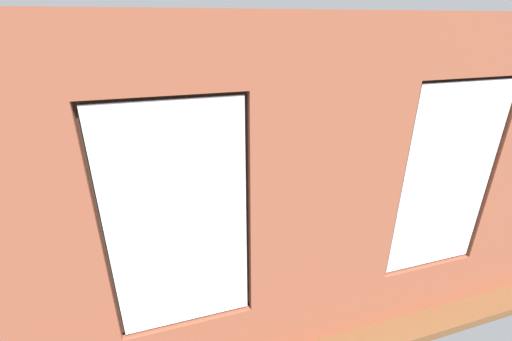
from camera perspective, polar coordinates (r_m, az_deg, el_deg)
The scene contains 19 objects.
ground_plane at distance 5.85m, azimuth -1.56°, elevation -7.57°, with size 7.30×5.83×0.10m, color brown.
brick_wall_with_windows at distance 3.04m, azimuth 11.50°, elevation -6.07°, with size 6.70×0.30×3.05m.
couch_by_window at distance 4.16m, azimuth 4.90°, elevation -16.15°, with size 2.04×0.87×0.80m.
couch_left at distance 6.76m, azimuth 20.65°, elevation -1.04°, with size 0.96×1.76×0.80m.
coffee_table at distance 5.42m, azimuth 0.55°, elevation -4.70°, with size 1.53×0.87×0.46m.
cup_ceramic at distance 5.42m, azimuth -1.72°, elevation -3.61°, with size 0.07×0.07×0.08m, color #4C4C51.
candle_jar at distance 5.37m, azimuth 0.56°, elevation -3.66°, with size 0.08×0.08×0.12m, color #B7333D.
table_plant_small at distance 5.61m, azimuth 4.17°, elevation -1.90°, with size 0.13×0.13×0.21m.
remote_black at distance 5.18m, azimuth -3.85°, elevation -5.47°, with size 0.05×0.17×0.02m, color black.
remote_gray at distance 5.32m, azimuth 2.17°, elevation -4.58°, with size 0.05×0.17×0.02m, color #59595B.
media_console at distance 5.81m, azimuth -31.82°, elevation -7.99°, with size 0.95×0.42×0.56m, color black.
tv_flatscreen at distance 5.56m, azimuth -33.14°, elevation -2.61°, with size 0.94×0.20×0.64m.
papasan_chair at distance 7.17m, azimuth -9.51°, elevation 2.60°, with size 1.11×1.11×0.70m.
potted_plant_beside_window_right at distance 3.81m, azimuth -29.78°, elevation -18.17°, with size 0.66×0.66×0.99m.
potted_plant_by_left_couch at distance 7.51m, azimuth 12.42°, elevation 3.15°, with size 0.34×0.34×0.63m.
potted_plant_corner_near_left at distance 8.24m, azimuth 13.76°, elevation 6.58°, with size 1.00×0.88×1.35m.
potted_plant_near_tv at distance 4.75m, azimuth -28.49°, elevation -9.97°, with size 0.91×0.99×1.17m.
potted_plant_mid_room_small at distance 6.82m, azimuth 0.40°, elevation 0.91°, with size 0.35×0.35×0.53m.
potted_plant_corner_far_left at distance 5.60m, azimuth 34.02°, elevation -7.01°, with size 0.45×0.45×0.82m.
Camera 1 is at (1.35, 4.82, 2.99)m, focal length 24.00 mm.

